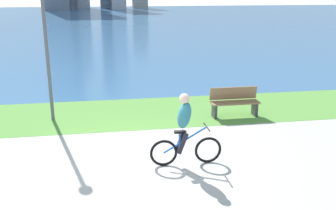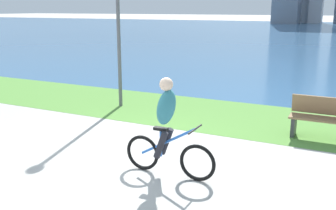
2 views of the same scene
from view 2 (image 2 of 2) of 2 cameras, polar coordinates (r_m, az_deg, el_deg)
ground_plane at (r=7.56m, az=-6.00°, el=-7.10°), size 300.00×300.00×0.00m
grass_strip_bayside at (r=10.44m, az=3.95°, el=-1.03°), size 120.00×3.22×0.01m
bay_water_surface at (r=47.91m, az=22.03°, el=9.88°), size 300.00×73.47×0.00m
cyclist_lead at (r=6.33m, az=-0.14°, el=-3.33°), size 1.64×0.52×1.66m
bench_near_path at (r=8.84m, az=22.39°, el=-1.89°), size 1.50×0.47×0.90m
lamppost_tall at (r=10.84m, az=-7.42°, el=14.10°), size 0.28×0.28×4.24m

